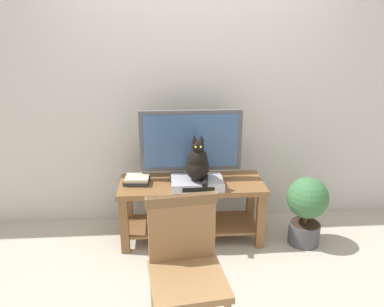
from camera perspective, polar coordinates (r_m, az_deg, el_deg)
ground_plane at (r=3.09m, az=2.08°, el=-17.95°), size 12.00×12.00×0.00m
back_wall at (r=3.54m, az=0.54°, el=11.51°), size 7.00×0.12×2.80m
tv_stand at (r=3.39m, az=-0.06°, el=-7.01°), size 1.26×0.49×0.55m
tv at (r=3.28m, az=-0.17°, el=1.50°), size 0.89×0.20×0.62m
media_box at (r=3.21m, az=0.78°, el=-4.47°), size 0.44×0.29×0.07m
cat at (r=3.13m, az=0.84°, el=-1.49°), size 0.20×0.33×0.40m
wooden_chair at (r=2.25m, az=-0.99°, el=-16.23°), size 0.47×0.47×0.94m
book_stack at (r=3.32m, az=-8.30°, el=-3.98°), size 0.23×0.20×0.06m
potted_plant at (r=3.46m, az=16.91°, el=-7.71°), size 0.36×0.36×0.62m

